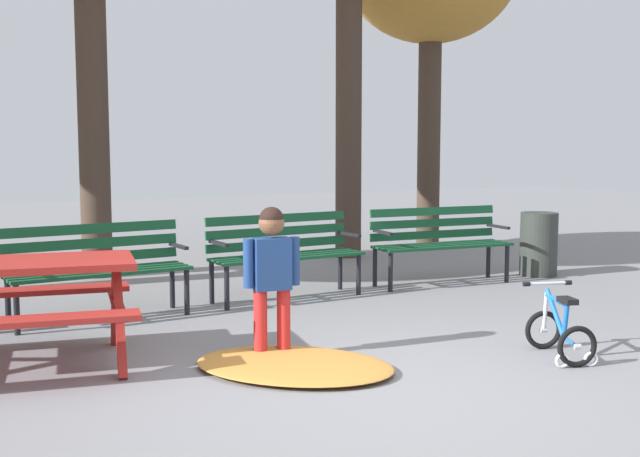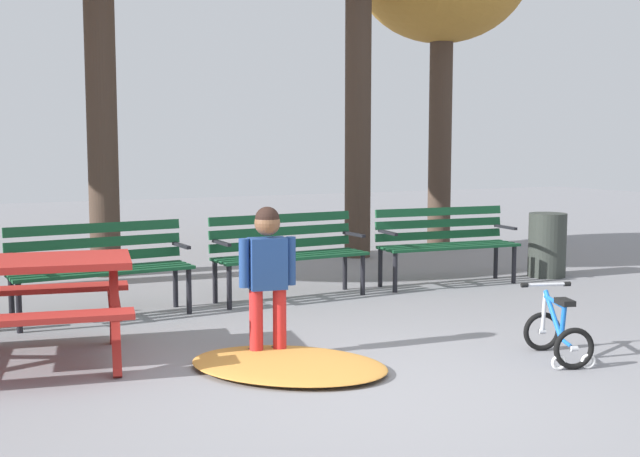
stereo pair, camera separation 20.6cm
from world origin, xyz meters
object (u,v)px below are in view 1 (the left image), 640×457
park_bench_left (97,263)px  park_bench_far_right (439,238)px  park_bench_right (284,248)px  trash_bin (539,244)px  child_standing (272,269)px  kids_bicycle (560,331)px  picnic_table (1,286)px

park_bench_left → park_bench_far_right: 3.81m
park_bench_right → trash_bin: park_bench_right is taller
park_bench_left → child_standing: size_ratio=1.45×
trash_bin → kids_bicycle: bearing=-130.3°
picnic_table → trash_bin: bearing=12.2°
picnic_table → park_bench_right: bearing=27.3°
park_bench_right → park_bench_far_right: (1.91, -0.03, 0.00)m
park_bench_far_right → trash_bin: park_bench_far_right is taller
picnic_table → park_bench_right: (2.85, 1.47, -0.08)m
park_bench_far_right → trash_bin: 1.39m
park_bench_right → child_standing: child_standing is taller
park_bench_left → trash_bin: 5.20m
park_bench_far_right → kids_bicycle: 3.22m
picnic_table → child_standing: bearing=-18.0°
picnic_table → park_bench_right: 3.20m
park_bench_right → trash_bin: (3.30, -0.13, -0.13)m
picnic_table → park_bench_left: size_ratio=1.23×
trash_bin → child_standing: bearing=-156.2°
park_bench_left → trash_bin: park_bench_left is taller
park_bench_right → kids_bicycle: 3.17m
child_standing → kids_bicycle: (1.88, -0.99, -0.46)m
kids_bicycle → park_bench_left: bearing=133.1°
picnic_table → park_bench_right: size_ratio=1.24×
child_standing → trash_bin: (4.35, 1.92, -0.29)m
kids_bicycle → park_bench_far_right: bearing=70.2°
picnic_table → child_standing: child_standing is taller
picnic_table → park_bench_far_right: 4.97m
park_bench_right → park_bench_left: bearing=-176.4°
picnic_table → park_bench_right: park_bench_right is taller
park_bench_left → child_standing: 2.12m
park_bench_left → kids_bicycle: park_bench_left is taller
park_bench_left → park_bench_right: 1.91m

